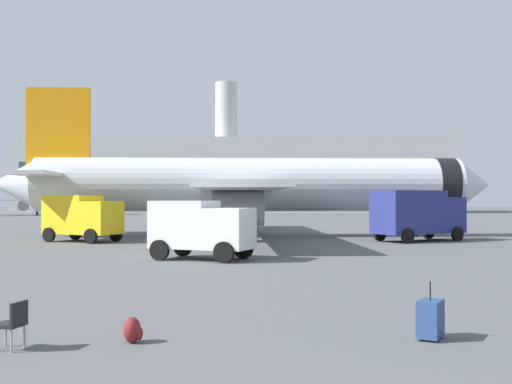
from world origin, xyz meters
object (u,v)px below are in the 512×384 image
at_px(cargo_van, 201,227).
at_px(gate_chair, 12,322).
at_px(traveller_backpack, 133,330).
at_px(service_truck, 82,216).
at_px(rolling_suitcase, 430,319).
at_px(airplane_at_gate, 247,185).
at_px(airplane_taxiing, 49,199).
at_px(safety_cone_near, 176,231).
at_px(fuel_truck, 418,213).

xyz_separation_m(cargo_van, gate_chair, (-1.61, -16.34, -0.95)).
bearing_deg(traveller_backpack, service_truck, 108.61).
bearing_deg(rolling_suitcase, service_truck, 118.98).
xyz_separation_m(service_truck, rolling_suitcase, (14.71, -26.56, -1.22)).
bearing_deg(cargo_van, airplane_at_gate, 84.81).
distance_m(airplane_taxiing, gate_chair, 94.19).
bearing_deg(rolling_suitcase, airplane_taxiing, 113.65).
height_order(airplane_taxiing, safety_cone_near, airplane_taxiing).
height_order(airplane_at_gate, safety_cone_near, airplane_at_gate).
bearing_deg(fuel_truck, service_truck, -177.72).
xyz_separation_m(airplane_at_gate, safety_cone_near, (-5.07, 0.17, -3.26)).
height_order(airplane_at_gate, traveller_backpack, airplane_at_gate).
bearing_deg(fuel_truck, traveller_backpack, -113.46).
bearing_deg(airplane_at_gate, fuel_truck, -23.04).
distance_m(airplane_at_gate, safety_cone_near, 6.04).
relative_size(airplane_at_gate, gate_chair, 41.58).
xyz_separation_m(airplane_taxiing, fuel_truck, (44.97, -60.58, -0.85)).
height_order(airplane_taxiing, cargo_van, airplane_taxiing).
distance_m(airplane_at_gate, airplane_taxiing, 65.45).
xyz_separation_m(airplane_at_gate, gate_chair, (-3.13, -33.04, -3.16)).
xyz_separation_m(cargo_van, rolling_suitcase, (6.05, -15.37, -1.06)).
bearing_deg(gate_chair, traveller_backpack, 15.62).
distance_m(fuel_truck, safety_cone_near, 16.81).
distance_m(airplane_at_gate, service_truck, 11.75).
bearing_deg(cargo_van, traveller_backpack, -88.47).
xyz_separation_m(airplane_at_gate, airplane_taxiing, (-34.00, 55.92, -1.03)).
bearing_deg(service_truck, safety_cone_near, 48.04).
xyz_separation_m(service_truck, cargo_van, (8.66, -11.19, -0.16)).
distance_m(airplane_taxiing, service_truck, 65.89).
height_order(fuel_truck, cargo_van, fuel_truck).
bearing_deg(fuel_truck, cargo_van, -136.05).
bearing_deg(rolling_suitcase, fuel_truck, 76.78).
xyz_separation_m(airplane_taxiing, cargo_van, (32.48, -72.62, -1.17)).
bearing_deg(safety_cone_near, gate_chair, -86.65).
xyz_separation_m(rolling_suitcase, traveller_backpack, (-5.63, -0.40, -0.16)).
height_order(rolling_suitcase, traveller_backpack, rolling_suitcase).
bearing_deg(fuel_truck, rolling_suitcase, -103.22).
distance_m(airplane_taxiing, rolling_suitcase, 96.08).
height_order(airplane_at_gate, cargo_van, airplane_at_gate).
bearing_deg(safety_cone_near, traveller_backpack, -83.05).
height_order(airplane_taxiing, service_truck, airplane_taxiing).
distance_m(rolling_suitcase, traveller_backpack, 5.65).
relative_size(airplane_at_gate, fuel_truck, 5.60).
relative_size(cargo_van, gate_chair, 5.61).
relative_size(fuel_truck, cargo_van, 1.32).
xyz_separation_m(airplane_at_gate, rolling_suitcase, (4.53, -32.07, -3.27)).
xyz_separation_m(safety_cone_near, rolling_suitcase, (9.61, -32.24, -0.00)).
height_order(fuel_truck, traveller_backpack, fuel_truck).
xyz_separation_m(cargo_van, safety_cone_near, (-3.56, 16.87, -1.06)).
bearing_deg(cargo_van, airplane_taxiing, 114.09).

